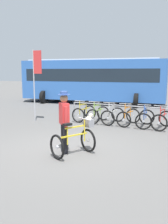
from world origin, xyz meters
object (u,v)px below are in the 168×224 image
racked_bike_white (113,115)px  featured_bicycle (77,137)px  bus_distant (93,79)px  racked_bike_red (163,120)px  racked_bike_orange (129,117)px  racked_bike_yellow (84,113)px  person_with_featured_bike (64,119)px  banner_flag (36,72)px  racked_bike_lime (98,114)px  racked_bike_blue (145,118)px

racked_bike_white → featured_bicycle: size_ratio=0.95×
featured_bicycle → bus_distant: bus_distant is taller
racked_bike_red → racked_bike_orange: bearing=176.4°
racked_bike_white → racked_bike_orange: size_ratio=1.02×
racked_bike_orange → racked_bike_yellow: bearing=176.4°
featured_bicycle → person_with_featured_bike: (-0.39, 0.01, 0.46)m
banner_flag → racked_bike_white: bearing=15.0°
racked_bike_lime → featured_bicycle: (1.02, -4.34, 0.12)m
racked_bike_orange → featured_bicycle: (-0.37, -4.25, 0.12)m
racked_bike_red → person_with_featured_bike: person_with_featured_bike is taller
racked_bike_orange → featured_bicycle: 4.27m
racked_bike_blue → banner_flag: 5.11m
racked_bike_orange → bus_distant: bearing=123.5°
racked_bike_white → racked_bike_blue: 1.40m
racked_bike_lime → bus_distant: bearing=114.0°
person_with_featured_bike → bus_distant: (-3.40, 10.54, 0.79)m
bus_distant → banner_flag: size_ratio=3.18×
racked_bike_lime → person_with_featured_bike: size_ratio=0.67×
racked_bike_white → racked_bike_orange: (0.70, -0.04, 0.00)m
featured_bicycle → racked_bike_orange: bearing=85.0°
racked_bike_yellow → racked_bike_blue: 2.80m
racked_bike_yellow → racked_bike_blue: (2.79, -0.18, 0.00)m
bus_distant → banner_flag: (0.17, -7.14, 0.49)m
person_with_featured_bike → racked_bike_red: bearing=62.5°
person_with_featured_bike → bus_distant: bus_distant is taller
featured_bicycle → racked_bike_red: bearing=67.0°
racked_bike_yellow → featured_bicycle: size_ratio=0.92×
featured_bicycle → banner_flag: banner_flag is taller
racked_bike_lime → featured_bicycle: featured_bicycle is taller
racked_bike_white → featured_bicycle: (0.33, -4.30, 0.12)m
racked_bike_blue → featured_bicycle: size_ratio=0.89×
featured_bicycle → bus_distant: bearing=109.8°
racked_bike_lime → banner_flag: banner_flag is taller
racked_bike_yellow → racked_bike_white: size_ratio=0.96×
featured_bicycle → racked_bike_yellow: bearing=111.4°
racked_bike_red → bus_distant: bus_distant is taller
racked_bike_orange → racked_bike_blue: size_ratio=1.05×
racked_bike_red → person_with_featured_bike: (-2.16, -4.15, 0.58)m
racked_bike_white → racked_bike_orange: 0.70m
racked_bike_orange → banner_flag: size_ratio=0.37×
featured_bicycle → banner_flag: bearing=136.7°
racked_bike_yellow → racked_bike_lime: (0.70, -0.04, 0.00)m
person_with_featured_bike → racked_bike_yellow: bearing=106.9°
racked_bike_blue → featured_bicycle: (-1.07, -4.21, 0.12)m
racked_bike_orange → banner_flag: (-4.00, -0.84, 1.86)m
racked_bike_yellow → racked_bike_white: same height
racked_bike_white → banner_flag: banner_flag is taller
racked_bike_white → bus_distant: bus_distant is taller
racked_bike_orange → racked_bike_red: same height
racked_bike_orange → racked_bike_red: size_ratio=0.98×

